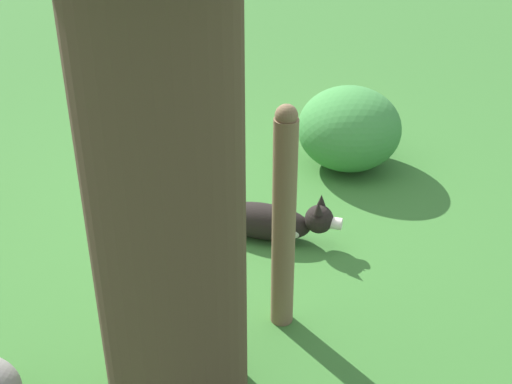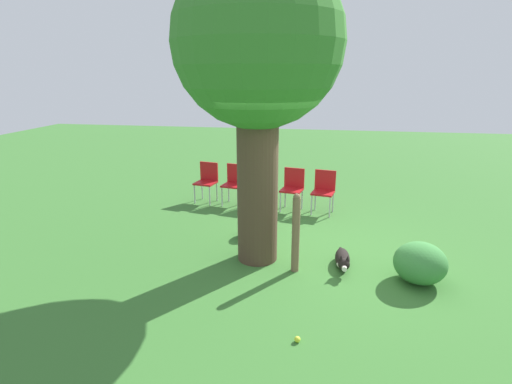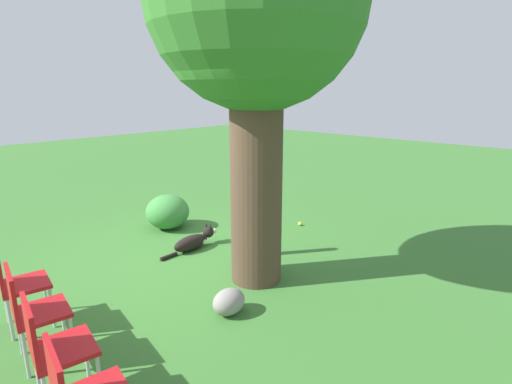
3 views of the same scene
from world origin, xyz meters
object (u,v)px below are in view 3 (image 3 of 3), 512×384
object	(u,v)px
oak_tree	(256,11)
red_chair_0	(15,280)
fence_post	(239,216)
dog	(194,241)
red_chair_1	(30,308)
red_chair_2	(51,345)
tennis_ball	(300,224)

from	to	relation	value
oak_tree	red_chair_0	bearing A→B (deg)	-23.05
oak_tree	fence_post	world-z (taller)	oak_tree
dog	red_chair_1	size ratio (longest dim) A/B	1.14
oak_tree	dog	world-z (taller)	oak_tree
fence_post	red_chair_0	world-z (taller)	fence_post
oak_tree	red_chair_0	xyz separation A→B (m)	(2.38, -1.01, -2.60)
fence_post	red_chair_0	bearing A→B (deg)	-8.28
fence_post	red_chair_1	bearing A→B (deg)	5.40
dog	red_chair_2	xyz separation A→B (m)	(2.63, 1.63, 0.41)
dog	fence_post	xyz separation A→B (m)	(-0.24, 0.71, 0.49)
tennis_ball	oak_tree	bearing A→B (deg)	21.31
fence_post	tennis_ball	xyz separation A→B (m)	(-1.66, -0.15, -0.58)
red_chair_0	red_chair_2	distance (m)	1.33
oak_tree	tennis_ball	distance (m)	3.76
red_chair_2	red_chair_0	bearing A→B (deg)	93.68
red_chair_1	tennis_ball	xyz separation A→B (m)	(-4.45, -0.42, -0.49)
fence_post	red_chair_0	xyz separation A→B (m)	(2.70, -0.39, -0.09)
red_chair_1	red_chair_2	distance (m)	0.66
red_chair_1	oak_tree	bearing A→B (deg)	2.77
red_chair_1	fence_post	bearing A→B (deg)	16.40
red_chair_0	tennis_ball	distance (m)	4.40
red_chair_0	red_chair_2	bearing A→B (deg)	-86.32
oak_tree	red_chair_1	bearing A→B (deg)	-8.23
oak_tree	dog	bearing A→B (deg)	-93.51
red_chair_1	red_chair_2	world-z (taller)	same
dog	tennis_ball	world-z (taller)	dog
oak_tree	red_chair_2	distance (m)	3.66
red_chair_0	red_chair_2	xyz separation A→B (m)	(0.17, 1.31, 0.00)
red_chair_0	red_chair_1	bearing A→B (deg)	-86.32
red_chair_2	dog	bearing A→B (deg)	42.77
fence_post	red_chair_1	size ratio (longest dim) A/B	1.35
dog	tennis_ball	distance (m)	1.98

